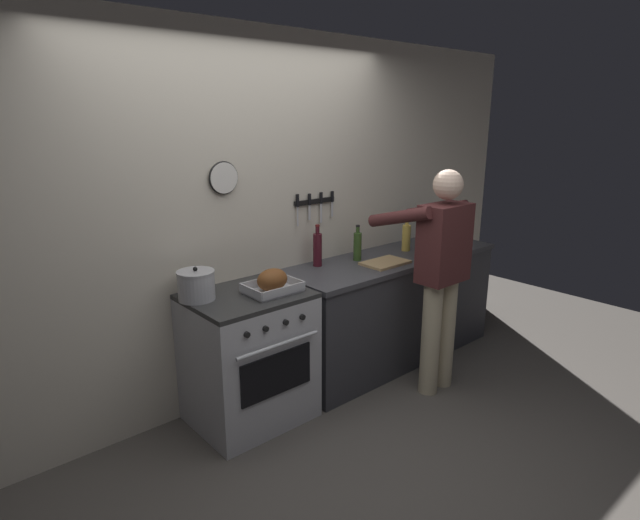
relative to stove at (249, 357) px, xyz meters
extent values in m
plane|color=#4C4742|center=(0.22, -0.99, -0.45)|extent=(8.00, 8.00, 0.00)
cube|color=beige|center=(0.22, 0.36, 0.85)|extent=(6.00, 0.10, 2.60)
cube|color=black|center=(0.84, 0.30, 0.93)|extent=(0.39, 0.02, 0.04)
cube|color=silver|center=(0.66, 0.29, 0.83)|extent=(0.01, 0.00, 0.15)
cube|color=black|center=(0.66, 0.29, 0.96)|extent=(0.02, 0.02, 0.09)
cube|color=silver|center=(0.78, 0.29, 0.85)|extent=(0.02, 0.00, 0.12)
cube|color=black|center=(0.78, 0.29, 0.95)|extent=(0.02, 0.02, 0.09)
cube|color=silver|center=(0.90, 0.29, 0.83)|extent=(0.02, 0.00, 0.15)
cube|color=black|center=(0.90, 0.29, 0.95)|extent=(0.02, 0.02, 0.09)
cube|color=silver|center=(1.01, 0.29, 0.85)|extent=(0.02, 0.00, 0.12)
cube|color=black|center=(1.01, 0.29, 0.95)|extent=(0.02, 0.02, 0.08)
cylinder|color=white|center=(0.05, 0.29, 1.17)|extent=(0.20, 0.02, 0.20)
torus|color=black|center=(0.05, 0.29, 1.17)|extent=(0.22, 0.02, 0.22)
cube|color=#38383D|center=(1.42, 0.00, -0.02)|extent=(2.00, 0.62, 0.86)
cube|color=#3D3D42|center=(1.42, 0.00, 0.43)|extent=(2.03, 0.65, 0.04)
cube|color=#BCBCC1|center=(0.00, 0.00, -0.02)|extent=(0.76, 0.62, 0.87)
cube|color=black|center=(0.00, -0.31, 0.00)|extent=(0.53, 0.01, 0.28)
cube|color=#2D2D2D|center=(0.00, 0.00, 0.43)|extent=(0.76, 0.62, 0.03)
cylinder|color=black|center=(-0.21, -0.32, 0.33)|extent=(0.04, 0.02, 0.04)
cylinder|color=black|center=(-0.08, -0.32, 0.33)|extent=(0.04, 0.02, 0.04)
cylinder|color=black|center=(0.08, -0.32, 0.33)|extent=(0.04, 0.02, 0.04)
cylinder|color=black|center=(0.21, -0.32, 0.33)|extent=(0.04, 0.02, 0.04)
cylinder|color=silver|center=(0.00, -0.34, 0.21)|extent=(0.61, 0.02, 0.02)
cylinder|color=#C6B793|center=(1.20, -0.59, -0.02)|extent=(0.14, 0.14, 0.86)
cylinder|color=#C6B793|center=(1.38, -0.59, -0.02)|extent=(0.14, 0.14, 0.86)
cube|color=#4C2323|center=(1.29, -0.59, 0.69)|extent=(0.38, 0.22, 0.56)
sphere|color=beige|center=(1.29, -0.59, 1.10)|extent=(0.21, 0.21, 0.21)
cylinder|color=#4C2323|center=(1.08, -0.35, 0.87)|extent=(0.09, 0.55, 0.22)
cylinder|color=#4C2323|center=(1.50, -0.35, 0.87)|extent=(0.09, 0.55, 0.22)
cube|color=#B7B7BC|center=(0.15, -0.08, 0.46)|extent=(0.34, 0.25, 0.01)
cube|color=#B7B7BC|center=(0.15, -0.21, 0.49)|extent=(0.34, 0.01, 0.05)
cube|color=#B7B7BC|center=(0.15, 0.04, 0.49)|extent=(0.34, 0.01, 0.05)
cube|color=#B7B7BC|center=(-0.02, -0.08, 0.49)|extent=(0.01, 0.25, 0.05)
cube|color=#B7B7BC|center=(0.32, -0.08, 0.49)|extent=(0.01, 0.25, 0.05)
ellipsoid|color=brown|center=(0.15, -0.08, 0.54)|extent=(0.22, 0.16, 0.15)
cylinder|color=#B7B7BC|center=(-0.29, 0.12, 0.54)|extent=(0.23, 0.23, 0.17)
cylinder|color=#B2B2B7|center=(-0.29, 0.12, 0.63)|extent=(0.24, 0.24, 0.01)
sphere|color=black|center=(-0.29, 0.12, 0.65)|extent=(0.03, 0.03, 0.03)
cube|color=tan|center=(1.21, -0.12, 0.46)|extent=(0.36, 0.24, 0.02)
cylinder|color=gold|center=(1.65, 0.05, 0.56)|extent=(0.07, 0.07, 0.22)
cylinder|color=gold|center=(1.65, 0.05, 0.70)|extent=(0.03, 0.03, 0.05)
cylinder|color=black|center=(1.65, 0.05, 0.73)|extent=(0.04, 0.04, 0.01)
cylinder|color=#47141E|center=(0.77, 0.19, 0.58)|extent=(0.07, 0.07, 0.25)
cylinder|color=#47141E|center=(0.77, 0.19, 0.73)|extent=(0.03, 0.03, 0.06)
cylinder|color=maroon|center=(0.77, 0.19, 0.76)|extent=(0.03, 0.03, 0.01)
cylinder|color=#385623|center=(1.12, 0.10, 0.56)|extent=(0.06, 0.06, 0.22)
cylinder|color=#385623|center=(1.12, 0.10, 0.70)|extent=(0.03, 0.03, 0.05)
cylinder|color=black|center=(1.12, 0.10, 0.73)|extent=(0.03, 0.03, 0.01)
camera|label=1|loc=(-1.72, -2.70, 1.56)|focal=29.08mm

